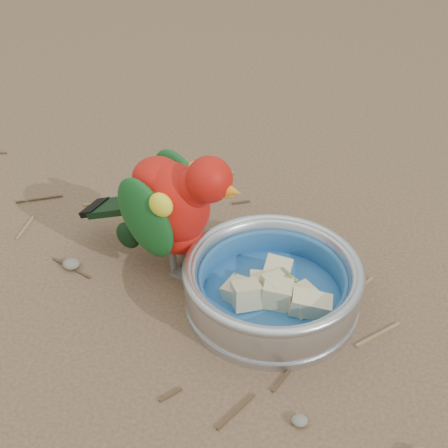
# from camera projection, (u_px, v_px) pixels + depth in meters

# --- Properties ---
(ground) EXTENTS (60.00, 60.00, 0.00)m
(ground) POSITION_uv_depth(u_px,v_px,m) (186.00, 351.00, 0.69)
(ground) COLOR brown
(food_bowl) EXTENTS (0.21, 0.21, 0.02)m
(food_bowl) POSITION_uv_depth(u_px,v_px,m) (271.00, 300.00, 0.74)
(food_bowl) COLOR #B2B2BA
(food_bowl) RESTS_ON ground
(bowl_wall) EXTENTS (0.21, 0.21, 0.04)m
(bowl_wall) POSITION_uv_depth(u_px,v_px,m) (272.00, 281.00, 0.73)
(bowl_wall) COLOR #B2B2BA
(bowl_wall) RESTS_ON food_bowl
(fruit_wedges) EXTENTS (0.12, 0.12, 0.03)m
(fruit_wedges) POSITION_uv_depth(u_px,v_px,m) (272.00, 286.00, 0.73)
(fruit_wedges) COLOR #CEBB8C
(fruit_wedges) RESTS_ON food_bowl
(lory_parrot) EXTENTS (0.23, 0.17, 0.17)m
(lory_parrot) POSITION_uv_depth(u_px,v_px,m) (173.00, 213.00, 0.76)
(lory_parrot) COLOR red
(lory_parrot) RESTS_ON ground
(ground_debris) EXTENTS (0.90, 0.80, 0.01)m
(ground_debris) POSITION_uv_depth(u_px,v_px,m) (161.00, 342.00, 0.70)
(ground_debris) COLOR olive
(ground_debris) RESTS_ON ground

